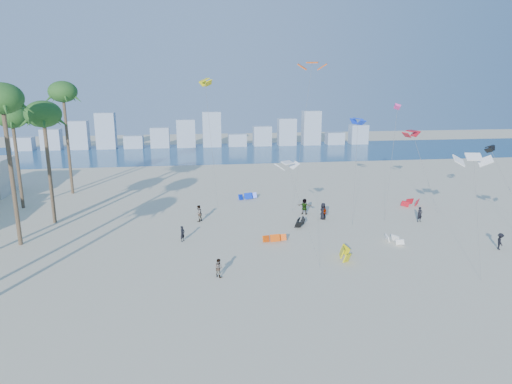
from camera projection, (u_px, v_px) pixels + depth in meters
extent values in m
plane|color=beige|center=(245.00, 310.00, 31.39)|extent=(220.00, 220.00, 0.00)
plane|color=navy|center=(208.00, 153.00, 100.64)|extent=(220.00, 220.00, 0.00)
imported|color=black|center=(183.00, 234.00, 44.81)|extent=(0.64, 0.69, 1.57)
imported|color=gray|center=(218.00, 268.00, 36.64)|extent=(0.95, 0.95, 1.55)
imported|color=black|center=(323.00, 211.00, 51.99)|extent=(1.08, 1.11, 1.92)
imported|color=gray|center=(324.00, 212.00, 51.96)|extent=(0.64, 1.03, 1.63)
imported|color=black|center=(500.00, 241.00, 42.58)|extent=(0.92, 1.18, 1.61)
imported|color=gray|center=(304.00, 206.00, 53.95)|extent=(1.87, 1.24, 1.93)
imported|color=black|center=(420.00, 214.00, 51.04)|extent=(0.69, 0.51, 1.74)
imported|color=gray|center=(199.00, 213.00, 51.12)|extent=(1.12, 1.17, 1.89)
cylinder|color=#595959|center=(303.00, 212.00, 40.50)|extent=(1.83, 5.70, 8.12)
cylinder|color=#595959|center=(355.00, 171.00, 50.99)|extent=(1.87, 4.81, 11.32)
cylinder|color=#595959|center=(425.00, 172.00, 55.06)|extent=(2.61, 3.30, 9.61)
cylinder|color=#595959|center=(211.00, 143.00, 57.14)|extent=(1.16, 4.03, 15.70)
cylinder|color=#595959|center=(391.00, 161.00, 52.58)|extent=(2.95, 5.04, 12.85)
cylinder|color=#595959|center=(302.00, 137.00, 55.40)|extent=(3.00, 3.75, 17.75)
cylinder|color=#595959|center=(507.00, 185.00, 50.91)|extent=(2.62, 4.33, 8.25)
cylinder|color=#595959|center=(477.00, 218.00, 36.68)|extent=(0.35, 3.31, 9.46)
cylinder|color=brown|center=(12.00, 174.00, 42.39)|extent=(0.40, 0.40, 14.01)
ellipsoid|color=#21501C|center=(2.00, 98.00, 40.72)|extent=(3.80, 3.80, 2.85)
cylinder|color=brown|center=(49.00, 170.00, 49.51)|extent=(0.40, 0.40, 12.11)
ellipsoid|color=#21501C|center=(43.00, 114.00, 48.07)|extent=(3.80, 3.80, 2.85)
cylinder|color=brown|center=(18.00, 163.00, 55.55)|extent=(0.40, 0.40, 11.42)
ellipsoid|color=#21501C|center=(12.00, 116.00, 54.20)|extent=(3.80, 3.80, 2.85)
cylinder|color=brown|center=(68.00, 144.00, 62.54)|extent=(0.40, 0.40, 14.15)
ellipsoid|color=#21501C|center=(63.00, 92.00, 60.86)|extent=(3.80, 3.80, 2.85)
cube|color=#9EADBF|center=(24.00, 144.00, 104.24)|extent=(4.40, 3.00, 3.00)
cube|color=#9EADBF|center=(51.00, 139.00, 104.86)|extent=(4.40, 3.00, 4.80)
cube|color=#9EADBF|center=(79.00, 135.00, 105.48)|extent=(4.40, 3.00, 6.60)
cube|color=#9EADBF|center=(106.00, 131.00, 106.10)|extent=(4.40, 3.00, 8.40)
cube|color=#9EADBF|center=(134.00, 142.00, 107.58)|extent=(4.40, 3.00, 3.00)
cube|color=#9EADBF|center=(160.00, 138.00, 108.20)|extent=(4.40, 3.00, 4.80)
cube|color=#9EADBF|center=(186.00, 133.00, 108.83)|extent=(4.40, 3.00, 6.60)
cube|color=#9EADBF|center=(212.00, 129.00, 109.45)|extent=(4.40, 3.00, 8.40)
cube|color=#9EADBF|center=(237.00, 140.00, 110.93)|extent=(4.40, 3.00, 3.00)
cube|color=#9EADBF|center=(262.00, 136.00, 111.55)|extent=(4.40, 3.00, 4.80)
cube|color=#9EADBF|center=(287.00, 132.00, 112.17)|extent=(4.40, 3.00, 6.60)
cube|color=#9EADBF|center=(311.00, 128.00, 112.79)|extent=(4.40, 3.00, 8.40)
cube|color=#9EADBF|center=(335.00, 138.00, 114.27)|extent=(4.40, 3.00, 3.00)
cube|color=#9EADBF|center=(358.00, 134.00, 114.89)|extent=(4.40, 3.00, 4.80)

